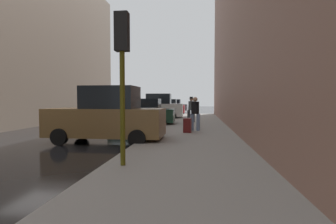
{
  "coord_description": "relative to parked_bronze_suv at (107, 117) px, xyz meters",
  "views": [
    {
      "loc": [
        6.3,
        -9.86,
        1.71
      ],
      "look_at": [
        4.28,
        7.25,
        0.91
      ],
      "focal_mm": 28.0,
      "sensor_mm": 36.0,
      "label": 1
    }
  ],
  "objects": [
    {
      "name": "parked_dark_green_sedan",
      "position": [
        0.0,
        6.82,
        -0.18
      ],
      "size": [
        4.23,
        2.12,
        1.79
      ],
      "color": "#193828",
      "rests_on": "ground_plane"
    },
    {
      "name": "fire_hydrant",
      "position": [
        1.8,
        2.94,
        -0.54
      ],
      "size": [
        0.42,
        0.22,
        0.7
      ],
      "color": "red",
      "rests_on": "sidewalk"
    },
    {
      "name": "traffic_light",
      "position": [
        1.85,
        -4.09,
        1.73
      ],
      "size": [
        0.32,
        0.32,
        3.6
      ],
      "color": "#514C0F",
      "rests_on": "sidewalk"
    },
    {
      "name": "pedestrian_with_beanie",
      "position": [
        3.12,
        8.23,
        0.1
      ],
      "size": [
        0.53,
        0.5,
        1.78
      ],
      "color": "#333338",
      "rests_on": "sidewalk"
    },
    {
      "name": "parked_white_van",
      "position": [
        -0.0,
        12.68,
        0.0
      ],
      "size": [
        4.64,
        2.15,
        2.25
      ],
      "color": "silver",
      "rests_on": "ground_plane"
    },
    {
      "name": "parked_bronze_suv",
      "position": [
        0.0,
        0.0,
        0.0
      ],
      "size": [
        4.62,
        2.1,
        2.25
      ],
      "color": "brown",
      "rests_on": "ground_plane"
    },
    {
      "name": "rolling_suitcase",
      "position": [
        3.11,
        2.49,
        -0.54
      ],
      "size": [
        0.39,
        0.58,
        1.04
      ],
      "color": "#591414",
      "rests_on": "sidewalk"
    },
    {
      "name": "parked_gray_coupe",
      "position": [
        0.0,
        26.04,
        -0.18
      ],
      "size": [
        4.23,
        2.11,
        1.79
      ],
      "color": "slate",
      "rests_on": "ground_plane"
    },
    {
      "name": "sidewalk",
      "position": [
        3.35,
        -0.26,
        -0.96
      ],
      "size": [
        4.0,
        40.0,
        0.15
      ],
      "primitive_type": "cube",
      "color": "gray",
      "rests_on": "ground_plane"
    },
    {
      "name": "pedestrian_in_jeans",
      "position": [
        3.46,
        3.27,
        0.07
      ],
      "size": [
        0.52,
        0.46,
        1.71
      ],
      "color": "#728CB2",
      "rests_on": "sidewalk"
    },
    {
      "name": "parked_red_hatchback",
      "position": [
        0.0,
        19.4,
        -0.18
      ],
      "size": [
        4.24,
        2.13,
        1.79
      ],
      "color": "#B2191E",
      "rests_on": "ground_plane"
    },
    {
      "name": "ground_plane",
      "position": [
        -2.65,
        -0.26,
        -1.03
      ],
      "size": [
        120.0,
        120.0,
        0.0
      ],
      "primitive_type": "plane",
      "color": "black"
    }
  ]
}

